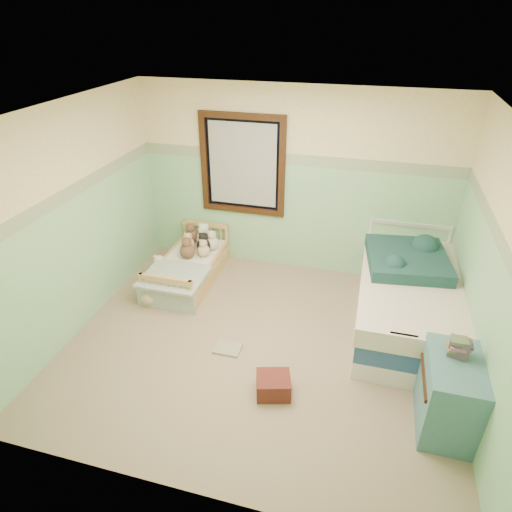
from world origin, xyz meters
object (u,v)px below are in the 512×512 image
(plush_floor_cream, at_px, (160,271))
(twin_bed_frame, at_px, (403,318))
(plush_floor_tan, at_px, (150,297))
(dresser, at_px, (449,394))
(toddler_bed_frame, at_px, (189,273))
(red_pillow, at_px, (273,385))
(floor_book, at_px, (228,349))

(plush_floor_cream, bearing_deg, twin_bed_frame, -3.34)
(plush_floor_tan, relative_size, dresser, 0.32)
(plush_floor_cream, distance_m, twin_bed_frame, 3.21)
(twin_bed_frame, bearing_deg, toddler_bed_frame, 174.41)
(twin_bed_frame, bearing_deg, red_pillow, -131.01)
(twin_bed_frame, relative_size, dresser, 2.89)
(red_pillow, bearing_deg, toddler_bed_frame, 133.10)
(plush_floor_tan, height_order, dresser, dresser)
(plush_floor_tan, distance_m, floor_book, 1.33)
(plush_floor_cream, height_order, plush_floor_tan, plush_floor_cream)
(toddler_bed_frame, relative_size, red_pillow, 4.37)
(twin_bed_frame, height_order, floor_book, twin_bed_frame)
(dresser, bearing_deg, plush_floor_cream, 156.16)
(plush_floor_tan, distance_m, dresser, 3.53)
(red_pillow, distance_m, floor_book, 0.79)
(plush_floor_cream, relative_size, plush_floor_tan, 1.08)
(twin_bed_frame, xyz_separation_m, red_pillow, (-1.24, -1.42, -0.01))
(plush_floor_cream, relative_size, dresser, 0.34)
(dresser, bearing_deg, plush_floor_tan, 164.01)
(red_pillow, xyz_separation_m, floor_book, (-0.62, 0.48, -0.09))
(twin_bed_frame, relative_size, floor_book, 7.21)
(plush_floor_tan, bearing_deg, plush_floor_cream, 102.86)
(twin_bed_frame, bearing_deg, floor_book, -153.05)
(dresser, xyz_separation_m, floor_book, (-2.17, 0.42, -0.35))
(plush_floor_tan, xyz_separation_m, twin_bed_frame, (3.07, 0.40, -0.00))
(twin_bed_frame, xyz_separation_m, floor_book, (-1.86, -0.95, -0.10))
(plush_floor_tan, xyz_separation_m, floor_book, (1.21, -0.55, -0.10))
(toddler_bed_frame, distance_m, plush_floor_cream, 0.39)
(plush_floor_cream, xyz_separation_m, red_pillow, (1.97, -1.61, -0.02))
(toddler_bed_frame, relative_size, plush_floor_cream, 5.80)
(toddler_bed_frame, xyz_separation_m, dresser, (3.14, -1.64, 0.27))
(plush_floor_cream, distance_m, dresser, 3.86)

